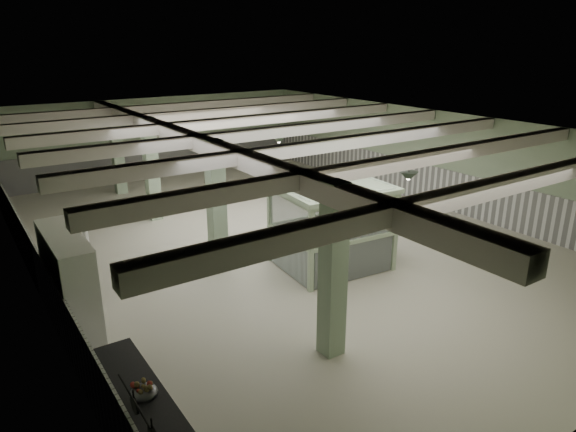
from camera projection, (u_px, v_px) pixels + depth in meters
floor at (275, 238)px, 16.53m from camera, size 20.00×20.00×0.00m
ceiling at (274, 126)px, 15.36m from camera, size 14.00×20.00×0.02m
wall_back at (158, 137)px, 23.78m from camera, size 14.00×0.02×3.60m
wall_left at (28, 228)px, 12.23m from camera, size 0.02×20.00×3.60m
wall_right at (428, 157)px, 19.65m from camera, size 0.02×20.00×3.60m
wainscot_left at (36, 268)px, 12.59m from camera, size 0.05×19.90×1.50m
wainscot_right at (425, 184)px, 19.98m from camera, size 0.05×19.90×1.50m
wainscot_back at (160, 159)px, 24.10m from camera, size 13.90×0.05×1.50m
girder at (198, 142)px, 14.11m from camera, size 0.45×19.90×0.40m
beam_a at (491, 189)px, 9.54m from camera, size 13.90×0.35×0.32m
beam_b at (394, 163)px, 11.50m from camera, size 13.90×0.35×0.32m
beam_c at (325, 145)px, 13.46m from camera, size 13.90×0.35×0.32m
beam_d at (274, 132)px, 15.42m from camera, size 13.90×0.35×0.32m
beam_e at (234, 122)px, 17.38m from camera, size 13.90×0.35×0.32m
beam_f at (203, 114)px, 19.34m from camera, size 13.90×0.35×0.32m
beam_g at (177, 107)px, 21.30m from camera, size 13.90×0.35×0.32m
column_a at (333, 271)px, 9.92m from camera, size 0.42×0.42×3.60m
column_b at (217, 206)px, 13.83m from camera, size 0.42×0.42×3.60m
column_c at (152, 170)px, 17.75m from camera, size 0.42×0.42×3.60m
column_d at (117, 150)px, 20.89m from camera, size 0.42×0.42×3.60m
hook_rail at (133, 400)px, 6.30m from camera, size 0.02×1.20×0.02m
pendant_front at (408, 176)px, 11.88m from camera, size 0.44×0.44×0.22m
pendant_mid at (279, 140)px, 16.19m from camera, size 0.44×0.44×0.22m
pendant_back at (209, 121)px, 20.11m from camera, size 0.44×0.44×0.22m
veg_colander at (143, 389)px, 7.81m from camera, size 0.47×0.47×0.20m
skillet_far at (135, 405)px, 6.52m from camera, size 0.03×0.24×0.24m
walkin_cooler at (70, 283)px, 10.77m from camera, size 0.96×2.62×2.40m
guard_booth at (332, 211)px, 14.02m from camera, size 3.13×2.73×2.39m
filing_cabinet at (386, 233)px, 15.14m from camera, size 0.48×0.64×1.30m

